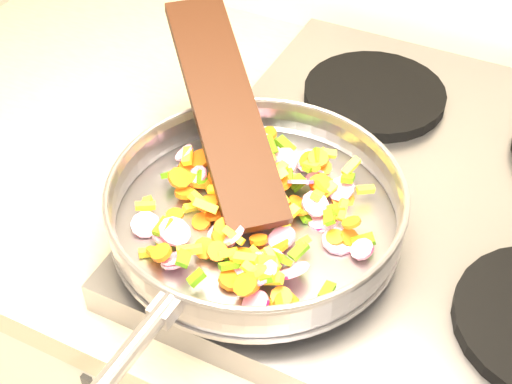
% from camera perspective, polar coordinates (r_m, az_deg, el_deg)
% --- Properties ---
extents(cooktop, '(0.60, 0.60, 0.04)m').
position_cam_1_polar(cooktop, '(0.87, 14.83, -1.18)').
color(cooktop, '#939399').
rests_on(cooktop, counter_top).
extents(grate_fl, '(0.19, 0.19, 0.02)m').
position_cam_1_polar(grate_fl, '(0.78, 2.59, -3.04)').
color(grate_fl, black).
rests_on(grate_fl, cooktop).
extents(grate_bl, '(0.19, 0.19, 0.02)m').
position_cam_1_polar(grate_bl, '(0.98, 9.46, 7.72)').
color(grate_bl, black).
rests_on(grate_bl, cooktop).
extents(saute_pan, '(0.35, 0.52, 0.05)m').
position_cam_1_polar(saute_pan, '(0.75, -0.09, -1.05)').
color(saute_pan, '#9E9EA5').
rests_on(saute_pan, grate_fl).
extents(vegetable_heap, '(0.26, 0.25, 0.05)m').
position_cam_1_polar(vegetable_heap, '(0.76, 0.10, -1.29)').
color(vegetable_heap, yellow).
rests_on(vegetable_heap, saute_pan).
extents(wooden_spatula, '(0.25, 0.26, 0.12)m').
position_cam_1_polar(wooden_spatula, '(0.81, -2.58, 6.86)').
color(wooden_spatula, black).
rests_on(wooden_spatula, saute_pan).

